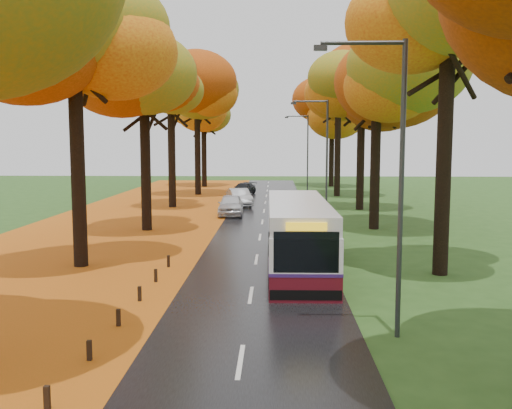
{
  "coord_description": "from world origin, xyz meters",
  "views": [
    {
      "loc": [
        0.82,
        -7.29,
        5.36
      ],
      "look_at": [
        0.0,
        17.42,
        2.6
      ],
      "focal_mm": 40.0,
      "sensor_mm": 36.0,
      "label": 1
    }
  ],
  "objects_px": {
    "car_silver": "(239,197)",
    "streetlamp_mid": "(323,151)",
    "car_white": "(231,205)",
    "car_dark": "(243,189)",
    "streetlamp_near": "(392,165)",
    "streetlamp_far": "(305,147)",
    "bus": "(298,233)"
  },
  "relations": [
    {
      "from": "streetlamp_far",
      "to": "bus",
      "type": "relative_size",
      "value": 0.74
    },
    {
      "from": "streetlamp_far",
      "to": "streetlamp_mid",
      "type": "bearing_deg",
      "value": -90.0
    },
    {
      "from": "streetlamp_far",
      "to": "car_dark",
      "type": "relative_size",
      "value": 2.03
    },
    {
      "from": "car_white",
      "to": "car_dark",
      "type": "relative_size",
      "value": 1.11
    },
    {
      "from": "streetlamp_near",
      "to": "car_dark",
      "type": "height_order",
      "value": "streetlamp_near"
    },
    {
      "from": "streetlamp_far",
      "to": "car_dark",
      "type": "bearing_deg",
      "value": -157.96
    },
    {
      "from": "car_dark",
      "to": "car_white",
      "type": "bearing_deg",
      "value": -70.26
    },
    {
      "from": "streetlamp_far",
      "to": "car_white",
      "type": "height_order",
      "value": "streetlamp_far"
    },
    {
      "from": "car_white",
      "to": "car_dark",
      "type": "height_order",
      "value": "car_white"
    },
    {
      "from": "streetlamp_near",
      "to": "streetlamp_mid",
      "type": "relative_size",
      "value": 1.0
    },
    {
      "from": "streetlamp_mid",
      "to": "car_silver",
      "type": "xyz_separation_m",
      "value": [
        -6.05,
        9.25,
        -3.96
      ]
    },
    {
      "from": "car_white",
      "to": "car_silver",
      "type": "xyz_separation_m",
      "value": [
        0.25,
        5.86,
        -0.03
      ]
    },
    {
      "from": "car_white",
      "to": "car_dark",
      "type": "bearing_deg",
      "value": 87.79
    },
    {
      "from": "streetlamp_mid",
      "to": "streetlamp_far",
      "type": "xyz_separation_m",
      "value": [
        0.0,
        22.0,
        0.0
      ]
    },
    {
      "from": "streetlamp_near",
      "to": "car_white",
      "type": "xyz_separation_m",
      "value": [
        -6.3,
        25.39,
        -3.93
      ]
    },
    {
      "from": "streetlamp_far",
      "to": "bus",
      "type": "distance_m",
      "value": 35.84
    },
    {
      "from": "streetlamp_near",
      "to": "car_silver",
      "type": "relative_size",
      "value": 1.85
    },
    {
      "from": "streetlamp_mid",
      "to": "streetlamp_far",
      "type": "distance_m",
      "value": 22.0
    },
    {
      "from": "streetlamp_near",
      "to": "streetlamp_mid",
      "type": "height_order",
      "value": "same"
    },
    {
      "from": "car_silver",
      "to": "car_dark",
      "type": "xyz_separation_m",
      "value": [
        -0.25,
        10.21,
        -0.14
      ]
    },
    {
      "from": "car_white",
      "to": "car_dark",
      "type": "distance_m",
      "value": 16.06
    },
    {
      "from": "streetlamp_mid",
      "to": "bus",
      "type": "height_order",
      "value": "streetlamp_mid"
    },
    {
      "from": "bus",
      "to": "car_dark",
      "type": "bearing_deg",
      "value": 96.47
    },
    {
      "from": "car_white",
      "to": "streetlamp_mid",
      "type": "bearing_deg",
      "value": -30.49
    },
    {
      "from": "car_white",
      "to": "car_dark",
      "type": "xyz_separation_m",
      "value": [
        0.0,
        16.06,
        -0.17
      ]
    },
    {
      "from": "streetlamp_near",
      "to": "car_dark",
      "type": "xyz_separation_m",
      "value": [
        -6.3,
        41.45,
        -4.1
      ]
    },
    {
      "from": "car_silver",
      "to": "streetlamp_mid",
      "type": "bearing_deg",
      "value": -71.81
    },
    {
      "from": "streetlamp_mid",
      "to": "car_white",
      "type": "xyz_separation_m",
      "value": [
        -6.3,
        3.39,
        -3.93
      ]
    },
    {
      "from": "bus",
      "to": "car_white",
      "type": "relative_size",
      "value": 2.46
    },
    {
      "from": "streetlamp_near",
      "to": "bus",
      "type": "relative_size",
      "value": 0.74
    },
    {
      "from": "bus",
      "to": "car_silver",
      "type": "xyz_separation_m",
      "value": [
        -3.89,
        22.88,
        -0.77
      ]
    },
    {
      "from": "bus",
      "to": "car_silver",
      "type": "bearing_deg",
      "value": 98.99
    }
  ]
}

